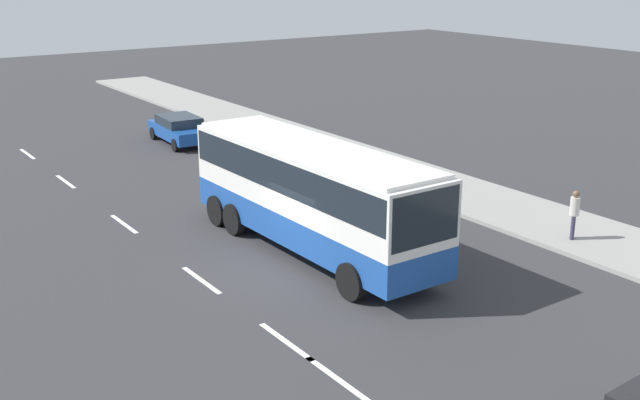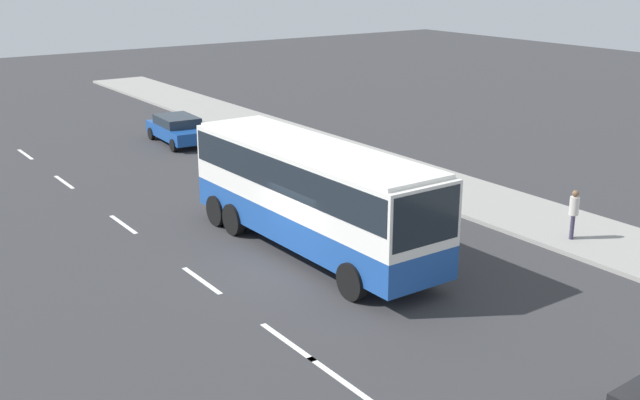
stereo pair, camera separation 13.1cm
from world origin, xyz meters
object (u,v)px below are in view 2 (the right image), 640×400
at_px(car_blue_saloon, 178,129).
at_px(pedestrian_near_curb, 574,211).
at_px(car_white_minivan, 263,155).
at_px(coach_bus, 311,187).

distance_m(car_blue_saloon, pedestrian_near_curb, 21.55).
height_order(car_blue_saloon, car_white_minivan, car_white_minivan).
xyz_separation_m(coach_bus, car_blue_saloon, (-16.76, 3.14, -1.45)).
relative_size(coach_bus, pedestrian_near_curb, 6.34).
xyz_separation_m(coach_bus, car_white_minivan, (-9.40, 3.80, -1.42)).
bearing_deg(car_blue_saloon, coach_bus, -7.10).
distance_m(coach_bus, car_blue_saloon, 17.12).
height_order(coach_bus, car_white_minivan, coach_bus).
bearing_deg(car_white_minivan, car_blue_saloon, 179.89).
relative_size(car_white_minivan, pedestrian_near_curb, 2.65).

